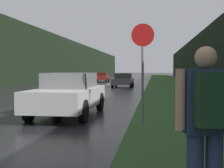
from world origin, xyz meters
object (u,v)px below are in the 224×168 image
at_px(stop_sign, 143,64).
at_px(car_passing_near, 69,94).
at_px(hitchhiker_with_backpack, 207,122).
at_px(car_passing_far, 123,80).
at_px(car_oncoming, 102,77).

xyz_separation_m(stop_sign, car_passing_near, (-2.65, 1.69, -1.01)).
distance_m(hitchhiker_with_backpack, car_passing_near, 8.24).
bearing_deg(hitchhiker_with_backpack, stop_sign, 85.53).
distance_m(car_passing_far, car_oncoming, 14.98).
height_order(stop_sign, car_passing_near, stop_sign).
bearing_deg(car_passing_far, car_passing_near, 90.00).
distance_m(stop_sign, car_passing_far, 21.56).
xyz_separation_m(stop_sign, hitchhiker_with_backpack, (0.85, -5.76, -0.73)).
height_order(hitchhiker_with_backpack, car_oncoming, hitchhiker_with_backpack).
xyz_separation_m(hitchhiker_with_backpack, car_passing_far, (-3.50, 27.14, -0.36)).
xyz_separation_m(hitchhiker_with_backpack, car_oncoming, (-8.04, 41.41, -0.34)).
bearing_deg(car_oncoming, car_passing_near, -82.38).
relative_size(car_passing_near, car_passing_far, 1.06).
relative_size(stop_sign, car_passing_far, 0.65).
relative_size(car_passing_near, car_oncoming, 1.18).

